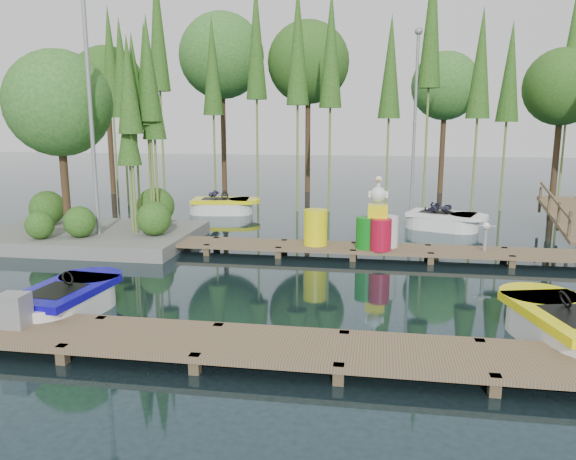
# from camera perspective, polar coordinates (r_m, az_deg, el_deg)

# --- Properties ---
(ground_plane) EXTENTS (90.00, 90.00, 0.00)m
(ground_plane) POSITION_cam_1_polar(r_m,az_deg,el_deg) (13.45, -2.45, -4.95)
(ground_plane) COLOR #1E3239
(near_dock) EXTENTS (18.00, 1.50, 0.50)m
(near_dock) POSITION_cam_1_polar(r_m,az_deg,el_deg) (9.26, -8.19, -11.23)
(near_dock) COLOR brown
(near_dock) RESTS_ON ground
(far_dock) EXTENTS (15.00, 1.20, 0.50)m
(far_dock) POSITION_cam_1_polar(r_m,az_deg,el_deg) (15.63, 2.98, -1.76)
(far_dock) COLOR brown
(far_dock) RESTS_ON ground
(island) EXTENTS (6.20, 4.20, 6.75)m
(island) POSITION_cam_1_polar(r_m,az_deg,el_deg) (18.27, -20.30, 8.81)
(island) COLOR slate
(island) RESTS_ON ground
(tree_screen) EXTENTS (34.42, 18.53, 10.31)m
(tree_screen) POSITION_cam_1_polar(r_m,az_deg,el_deg) (23.82, -2.23, 16.98)
(tree_screen) COLOR #422F1C
(tree_screen) RESTS_ON ground
(lamp_island) EXTENTS (0.30, 0.30, 7.25)m
(lamp_island) POSITION_cam_1_polar(r_m,az_deg,el_deg) (17.19, -19.49, 12.34)
(lamp_island) COLOR gray
(lamp_island) RESTS_ON ground
(lamp_rear) EXTENTS (0.30, 0.30, 7.25)m
(lamp_rear) POSITION_cam_1_polar(r_m,az_deg,el_deg) (23.69, 12.82, 12.25)
(lamp_rear) COLOR gray
(lamp_rear) RESTS_ON ground
(ramp) EXTENTS (1.50, 3.94, 1.49)m
(ramp) POSITION_cam_1_polar(r_m,az_deg,el_deg) (20.42, 27.25, 1.11)
(ramp) COLOR brown
(ramp) RESTS_ON ground
(boat_blue) EXTENTS (1.49, 2.88, 0.93)m
(boat_blue) POSITION_cam_1_polar(r_m,az_deg,el_deg) (11.75, -21.59, -6.81)
(boat_blue) COLOR white
(boat_blue) RESTS_ON ground
(boat_yellow_near) EXTENTS (2.07, 3.26, 1.01)m
(boat_yellow_near) POSITION_cam_1_polar(r_m,az_deg,el_deg) (10.62, 26.38, -9.00)
(boat_yellow_near) COLOR white
(boat_yellow_near) RESTS_ON ground
(boat_yellow_far) EXTENTS (2.99, 1.64, 1.42)m
(boat_yellow_far) POSITION_cam_1_polar(r_m,az_deg,el_deg) (22.57, -6.70, 2.42)
(boat_yellow_far) COLOR white
(boat_yellow_far) RESTS_ON ground
(boat_white_far) EXTENTS (3.06, 2.16, 1.32)m
(boat_white_far) POSITION_cam_1_polar(r_m,az_deg,el_deg) (19.94, 15.46, 0.89)
(boat_white_far) COLOR white
(boat_white_far) RESTS_ON ground
(utility_cabinet) EXTENTS (0.47, 0.39, 0.57)m
(utility_cabinet) POSITION_cam_1_polar(r_m,az_deg,el_deg) (10.60, -26.08, -7.33)
(utility_cabinet) COLOR gray
(utility_cabinet) RESTS_ON near_dock
(yellow_barrel) EXTENTS (0.66, 0.66, 0.99)m
(yellow_barrel) POSITION_cam_1_polar(r_m,az_deg,el_deg) (15.52, 2.81, 0.27)
(yellow_barrel) COLOR #FCF10D
(yellow_barrel) RESTS_ON far_dock
(drum_cluster) EXTENTS (1.13, 1.04, 1.96)m
(drum_cluster) POSITION_cam_1_polar(r_m,az_deg,el_deg) (15.27, 9.15, 0.26)
(drum_cluster) COLOR #0D7615
(drum_cluster) RESTS_ON far_dock
(seagull_post) EXTENTS (0.48, 0.26, 0.77)m
(seagull_post) POSITION_cam_1_polar(r_m,az_deg,el_deg) (15.68, 19.45, -0.15)
(seagull_post) COLOR gray
(seagull_post) RESTS_ON far_dock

